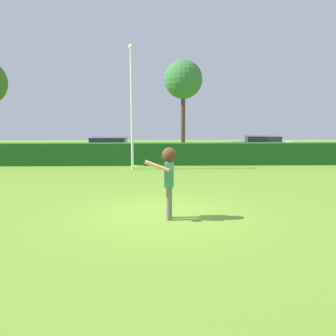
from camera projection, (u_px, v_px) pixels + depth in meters
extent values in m
plane|color=olive|center=(164.00, 215.00, 9.44)|extent=(60.00, 60.00, 0.00)
cylinder|color=#716C58|center=(169.00, 203.00, 8.92)|extent=(0.14, 0.14, 0.84)
cylinder|color=#716C58|center=(169.00, 202.00, 9.12)|extent=(0.14, 0.14, 0.84)
cube|color=#3A8754|center=(169.00, 175.00, 8.92)|extent=(0.25, 0.40, 0.58)
cylinder|color=tan|center=(157.00, 166.00, 8.67)|extent=(0.62, 0.14, 0.30)
cylinder|color=tan|center=(170.00, 174.00, 9.16)|extent=(0.09, 0.09, 0.62)
sphere|color=tan|center=(169.00, 156.00, 8.86)|extent=(0.22, 0.22, 0.22)
sphere|color=#4B2C19|center=(169.00, 155.00, 8.85)|extent=(0.36, 0.36, 0.36)
cylinder|color=yellow|center=(138.00, 166.00, 8.65)|extent=(0.26, 0.26, 0.06)
cylinder|color=silver|center=(132.00, 111.00, 17.16)|extent=(0.12, 0.12, 5.66)
sphere|color=#F2EFCC|center=(131.00, 47.00, 16.75)|extent=(0.24, 0.24, 0.24)
cube|color=#1D561E|center=(161.00, 154.00, 19.14)|extent=(23.29, 0.90, 1.16)
cube|color=#B21E1E|center=(109.00, 148.00, 22.77)|extent=(4.24, 1.81, 0.55)
cube|color=#2D333D|center=(109.00, 140.00, 22.70)|extent=(2.24, 1.62, 0.40)
cylinder|color=black|center=(133.00, 151.00, 23.65)|extent=(0.60, 0.12, 0.60)
cylinder|color=black|center=(131.00, 154.00, 21.97)|extent=(0.60, 0.12, 0.60)
cylinder|color=black|center=(89.00, 151.00, 23.65)|extent=(0.60, 0.12, 0.60)
cylinder|color=black|center=(83.00, 154.00, 21.97)|extent=(0.60, 0.12, 0.60)
cube|color=white|center=(262.00, 146.00, 24.24)|extent=(4.36, 2.14, 0.55)
cube|color=#2D333D|center=(263.00, 139.00, 24.17)|extent=(2.35, 1.79, 0.40)
cylinder|color=black|center=(282.00, 149.00, 25.00)|extent=(0.61, 0.16, 0.60)
cylinder|color=black|center=(288.00, 152.00, 23.32)|extent=(0.61, 0.16, 0.60)
cylinder|color=black|center=(239.00, 149.00, 25.23)|extent=(0.61, 0.16, 0.60)
cylinder|color=black|center=(242.00, 151.00, 23.55)|extent=(0.61, 0.16, 0.60)
cylinder|color=brown|center=(183.00, 124.00, 23.44)|extent=(0.28, 0.28, 4.16)
sphere|color=#3A7A37|center=(183.00, 79.00, 23.04)|extent=(2.46, 2.46, 2.46)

